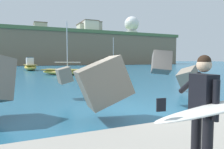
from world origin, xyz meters
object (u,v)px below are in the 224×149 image
object	(u,v)px
radar_dome	(132,26)
station_building_west	(86,29)
boat_near_right	(30,66)
boat_mid_centre	(114,66)
station_building_annex	(40,28)
boat_mid_left	(64,72)
station_building_east	(90,28)
surfer_with_board	(210,107)
station_building_central	(94,29)

from	to	relation	value
radar_dome	station_building_west	bearing A→B (deg)	178.07
boat_near_right	boat_mid_centre	world-z (taller)	boat_mid_centre
station_building_west	station_building_annex	bearing A→B (deg)	165.02
boat_mid_centre	station_building_west	world-z (taller)	station_building_west
boat_mid_left	boat_mid_centre	bearing A→B (deg)	46.36
boat_mid_centre	radar_dome	size ratio (longest dim) A/B	0.71
boat_near_right	boat_mid_left	xyz separation A→B (m)	(3.79, -13.51, -0.34)
station_building_west	station_building_east	bearing A→B (deg)	-68.78
surfer_with_board	boat_near_right	xyz separation A→B (m)	(-1.64, 37.52, -0.52)
surfer_with_board	radar_dome	bearing A→B (deg)	61.91
station_building_central	station_building_annex	xyz separation A→B (m)	(-23.94, -0.08, -1.00)
boat_near_right	radar_dome	world-z (taller)	radar_dome
boat_mid_left	station_building_east	bearing A→B (deg)	69.93
boat_mid_centre	station_building_annex	bearing A→B (deg)	102.37
station_building_west	station_building_central	world-z (taller)	station_building_central
radar_dome	station_building_central	xyz separation A→B (m)	(-16.80, 5.83, -1.96)
boat_near_right	boat_mid_centre	size ratio (longest dim) A/B	0.82
surfer_with_board	station_building_annex	bearing A→B (deg)	87.61
boat_near_right	station_building_annex	bearing A→B (deg)	84.06
surfer_with_board	boat_mid_left	world-z (taller)	boat_mid_left
surfer_with_board	station_building_west	world-z (taller)	station_building_west
boat_mid_centre	radar_dome	world-z (taller)	radar_dome
station_building_central	boat_mid_centre	bearing A→B (deg)	-103.76
station_building_west	boat_mid_centre	bearing A→B (deg)	-99.05
boat_near_right	boat_mid_left	distance (m)	14.04
station_building_central	station_building_east	distance (m)	8.51
station_building_central	station_building_east	bearing A→B (deg)	-121.02
boat_mid_centre	station_building_central	distance (m)	55.35
boat_near_right	station_building_west	world-z (taller)	station_building_west
surfer_with_board	station_building_central	world-z (taller)	station_building_central
boat_near_right	boat_mid_centre	distance (m)	16.66
radar_dome	station_building_west	xyz separation A→B (m)	(-22.03, 0.74, -2.94)
station_building_west	station_building_east	distance (m)	2.41
radar_dome	station_building_east	bearing A→B (deg)	-176.07
surfer_with_board	radar_dome	xyz separation A→B (m)	(44.45, 83.29, 16.81)
boat_mid_left	station_building_central	world-z (taller)	station_building_central
boat_mid_centre	radar_dome	xyz separation A→B (m)	(29.44, 45.78, 17.47)
station_building_west	boat_near_right	bearing A→B (deg)	-117.36
boat_mid_centre	station_building_annex	distance (m)	54.71
boat_mid_centre	station_building_east	world-z (taller)	station_building_east
station_building_central	surfer_with_board	bearing A→B (deg)	-107.24
boat_mid_centre	station_building_east	size ratio (longest dim) A/B	0.92
boat_mid_left	boat_near_right	bearing A→B (deg)	105.66
boat_mid_left	station_building_central	size ratio (longest dim) A/B	0.80
surfer_with_board	boat_mid_centre	world-z (taller)	boat_mid_centre
boat_near_right	station_building_central	bearing A→B (deg)	60.41
surfer_with_board	station_building_central	distance (m)	94.48
boat_mid_left	station_building_east	world-z (taller)	station_building_east
boat_near_right	radar_dome	distance (m)	67.23
radar_dome	station_building_east	world-z (taller)	radar_dome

